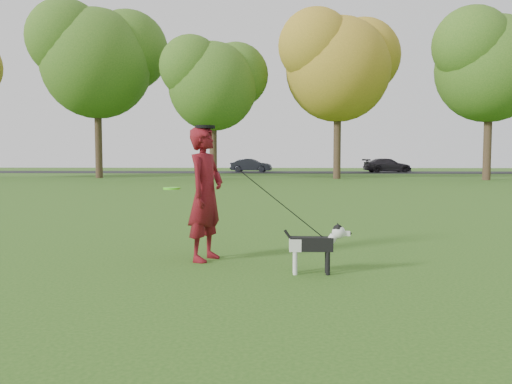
{
  "coord_description": "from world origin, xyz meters",
  "views": [
    {
      "loc": [
        0.22,
        -6.34,
        1.41
      ],
      "look_at": [
        -0.08,
        0.2,
        0.95
      ],
      "focal_mm": 35.0,
      "sensor_mm": 36.0,
      "label": 1
    }
  ],
  "objects_px": {
    "car_mid": "(251,165)",
    "car_right": "(387,165)",
    "man": "(206,194)",
    "dog": "(317,243)"
  },
  "relations": [
    {
      "from": "car_mid",
      "to": "car_right",
      "type": "distance_m",
      "value": 12.56
    },
    {
      "from": "man",
      "to": "car_right",
      "type": "distance_m",
      "value": 41.12
    },
    {
      "from": "man",
      "to": "dog",
      "type": "height_order",
      "value": "man"
    },
    {
      "from": "dog",
      "to": "man",
      "type": "bearing_deg",
      "value": 152.82
    },
    {
      "from": "dog",
      "to": "car_right",
      "type": "bearing_deg",
      "value": 76.75
    },
    {
      "from": "car_mid",
      "to": "car_right",
      "type": "height_order",
      "value": "car_right"
    },
    {
      "from": "car_mid",
      "to": "car_right",
      "type": "xyz_separation_m",
      "value": [
        12.56,
        0.0,
        0.01
      ]
    },
    {
      "from": "dog",
      "to": "car_mid",
      "type": "distance_m",
      "value": 40.49
    },
    {
      "from": "dog",
      "to": "car_right",
      "type": "relative_size",
      "value": 0.19
    },
    {
      "from": "man",
      "to": "car_mid",
      "type": "distance_m",
      "value": 39.67
    }
  ]
}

